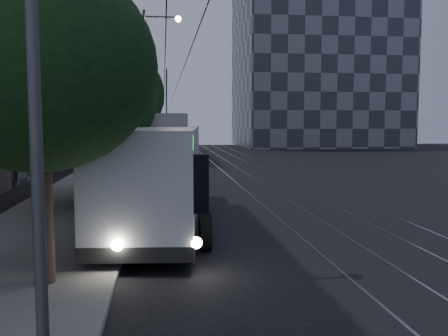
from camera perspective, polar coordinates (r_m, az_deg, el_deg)
name	(u,v)px	position (r m, az deg, el deg)	size (l,w,h in m)	color
ground	(286,232)	(16.50, 7.08, -7.28)	(120.00, 120.00, 0.00)	black
sidewalk	(113,171)	(35.97, -12.58, -0.38)	(5.00, 90.00, 0.15)	gray
tram_rails	(253,171)	(36.37, 3.30, -0.30)	(4.52, 90.00, 0.02)	gray
overhead_wires	(148,123)	(35.63, -8.63, 5.10)	(2.23, 90.00, 6.00)	black
building_distant_right	(316,62)	(74.42, 10.50, 11.77)	(22.00, 18.00, 24.00)	#323740
trolleybus	(159,172)	(17.98, -7.43, -0.41)	(3.75, 13.18, 5.63)	silver
pickup_silver	(173,169)	(29.26, -5.84, -0.16)	(2.64, 5.72, 1.59)	#A4A6AC
car_white_a	(182,162)	(34.75, -4.87, 0.68)	(1.81, 4.51, 1.53)	silver
car_white_b	(159,161)	(36.48, -7.47, 0.77)	(1.96, 4.81, 1.40)	silver
car_white_c	(160,154)	(44.72, -7.38, 1.55)	(1.38, 3.95, 1.30)	silver
car_white_d	(176,150)	(49.40, -5.48, 2.02)	(1.73, 4.29, 1.46)	silver
tree_0	(38,66)	(11.21, -20.53, 10.83)	(4.95, 4.95, 6.98)	black
tree_1	(97,101)	(20.28, -14.32, 7.40)	(4.78, 4.78, 6.54)	black
tree_2	(109,95)	(24.56, -13.05, 8.17)	(5.29, 5.29, 7.25)	black
tree_3	(122,110)	(37.42, -11.55, 6.51)	(4.71, 4.71, 6.55)	black
tree_4	(125,118)	(41.13, -11.25, 5.68)	(4.29, 4.29, 5.84)	black
tree_5	(138,118)	(51.58, -9.82, 5.62)	(4.36, 4.36, 5.87)	black
streetlamp_near	(128,23)	(13.27, -10.93, 15.95)	(2.43, 0.44, 10.07)	#4F4F51
streetlamp_far	(151,76)	(36.39, -8.34, 10.33)	(2.71, 0.44, 11.39)	#4F4F51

